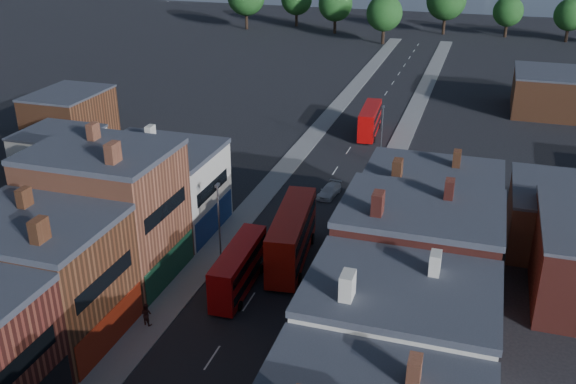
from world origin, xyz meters
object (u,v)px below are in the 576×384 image
Objects in this scene: bus_1 at (292,235)px; ped_1 at (146,314)px; bus_2 at (370,120)px; ped_3 at (339,296)px; bus_0 at (239,268)px; car_2 at (282,229)px; car_3 at (329,191)px.

ped_1 is at bearing -128.15° from bus_1.
bus_1 is 1.23× the size of bus_2.
bus_0 is at bearing 81.17° from ped_3.
bus_2 is at bearing 84.03° from bus_0.
car_3 reaches higher than car_2.
bus_1 reaches higher than ped_3.
car_2 is (-2.70, -34.65, -1.75)m from bus_2.
car_2 is at bearing -93.61° from ped_1.
bus_0 is 0.96× the size of bus_2.
bus_0 reaches higher than car_2.
car_2 is 11.30m from car_3.
ped_1 is (-8.30, -13.60, -1.77)m from bus_1.
bus_1 reaches higher than bus_2.
car_3 is at bearing 84.31° from bus_1.
bus_2 is at bearing -1.16° from ped_3.
car_3 is at bearing 84.69° from car_2.
car_3 is 30.81m from ped_1.
car_2 is at bearing 86.12° from bus_0.
car_3 is (-0.30, 16.15, -2.21)m from bus_1.
bus_0 is 11.46m from car_2.
bus_0 is 2.25× the size of car_2.
bus_0 is 5.01× the size of ped_1.
bus_0 is 6.95m from bus_1.
bus_2 is 5.19× the size of ped_3.
car_2 is 0.97× the size of car_3.
car_2 is 19.54m from ped_1.
bus_0 is 5.00× the size of ped_3.
car_2 is (-2.70, 5.11, -2.26)m from bus_1.
bus_2 is (3.03, 45.98, 0.08)m from bus_0.
bus_1 is 8.96m from ped_3.
bus_2 is 2.34× the size of car_2.
bus_2 is 34.79m from car_2.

